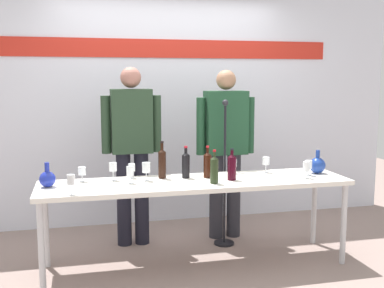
% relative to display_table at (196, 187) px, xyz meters
% --- Properties ---
extents(ground_plane, '(10.00, 10.00, 0.00)m').
position_rel_display_table_xyz_m(ground_plane, '(0.00, 0.00, -0.70)').
color(ground_plane, gray).
extents(back_wall, '(5.43, 0.11, 3.00)m').
position_rel_display_table_xyz_m(back_wall, '(0.00, 1.42, 0.80)').
color(back_wall, white).
rests_on(back_wall, ground).
extents(display_table, '(2.66, 0.64, 0.76)m').
position_rel_display_table_xyz_m(display_table, '(0.00, 0.00, 0.00)').
color(display_table, white).
rests_on(display_table, ground).
extents(decanter_blue_left, '(0.13, 0.13, 0.20)m').
position_rel_display_table_xyz_m(decanter_blue_left, '(-1.23, 0.05, 0.13)').
color(decanter_blue_left, '#1E2DA0').
rests_on(decanter_blue_left, display_table).
extents(decanter_blue_right, '(0.15, 0.15, 0.22)m').
position_rel_display_table_xyz_m(decanter_blue_right, '(1.17, 0.05, 0.13)').
color(decanter_blue_right, navy).
rests_on(decanter_blue_right, display_table).
extents(presenter_left, '(0.58, 0.22, 1.74)m').
position_rel_display_table_xyz_m(presenter_left, '(-0.47, 0.67, 0.29)').
color(presenter_left, black).
rests_on(presenter_left, ground).
extents(presenter_right, '(0.61, 0.22, 1.71)m').
position_rel_display_table_xyz_m(presenter_right, '(0.47, 0.67, 0.28)').
color(presenter_right, '#282830').
rests_on(presenter_right, ground).
extents(wine_bottle_0, '(0.07, 0.07, 0.33)m').
position_rel_display_table_xyz_m(wine_bottle_0, '(-0.26, 0.17, 0.20)').
color(wine_bottle_0, black).
rests_on(wine_bottle_0, display_table).
extents(wine_bottle_1, '(0.07, 0.07, 0.28)m').
position_rel_display_table_xyz_m(wine_bottle_1, '(0.12, -0.14, 0.18)').
color(wine_bottle_1, '#222F18').
rests_on(wine_bottle_1, display_table).
extents(wine_bottle_2, '(0.07, 0.07, 0.29)m').
position_rel_display_table_xyz_m(wine_bottle_2, '(-0.06, 0.13, 0.18)').
color(wine_bottle_2, black).
rests_on(wine_bottle_2, display_table).
extents(wine_bottle_3, '(0.07, 0.07, 0.28)m').
position_rel_display_table_xyz_m(wine_bottle_3, '(0.13, 0.10, 0.18)').
color(wine_bottle_3, black).
rests_on(wine_bottle_3, display_table).
extents(wine_bottle_4, '(0.08, 0.08, 0.28)m').
position_rel_display_table_xyz_m(wine_bottle_4, '(0.31, -0.04, 0.18)').
color(wine_bottle_4, '#350513').
rests_on(wine_bottle_4, display_table).
extents(wine_glass_left_0, '(0.06, 0.06, 0.15)m').
position_rel_display_table_xyz_m(wine_glass_left_0, '(-0.56, 0.03, 0.16)').
color(wine_glass_left_0, white).
rests_on(wine_glass_left_0, display_table).
extents(wine_glass_left_1, '(0.06, 0.06, 0.16)m').
position_rel_display_table_xyz_m(wine_glass_left_1, '(-1.04, -0.26, 0.17)').
color(wine_glass_left_1, white).
rests_on(wine_glass_left_1, display_table).
extents(wine_glass_left_2, '(0.06, 0.06, 0.13)m').
position_rel_display_table_xyz_m(wine_glass_left_2, '(-0.53, 0.24, 0.15)').
color(wine_glass_left_2, white).
rests_on(wine_glass_left_2, display_table).
extents(wine_glass_left_3, '(0.07, 0.07, 0.16)m').
position_rel_display_table_xyz_m(wine_glass_left_3, '(-0.69, 0.17, 0.17)').
color(wine_glass_left_3, white).
rests_on(wine_glass_left_3, display_table).
extents(wine_glass_left_4, '(0.07, 0.07, 0.13)m').
position_rel_display_table_xyz_m(wine_glass_left_4, '(-0.95, 0.20, 0.14)').
color(wine_glass_left_4, white).
rests_on(wine_glass_left_4, display_table).
extents(wine_glass_left_5, '(0.07, 0.07, 0.16)m').
position_rel_display_table_xyz_m(wine_glass_left_5, '(-0.42, 0.10, 0.17)').
color(wine_glass_left_5, white).
rests_on(wine_glass_left_5, display_table).
extents(wine_glass_right_0, '(0.06, 0.06, 0.15)m').
position_rel_display_table_xyz_m(wine_glass_right_0, '(0.97, -0.13, 0.16)').
color(wine_glass_right_0, white).
rests_on(wine_glass_right_0, display_table).
extents(wine_glass_right_1, '(0.06, 0.06, 0.13)m').
position_rel_display_table_xyz_m(wine_glass_right_1, '(0.41, 0.23, 0.15)').
color(wine_glass_right_1, white).
rests_on(wine_glass_right_1, display_table).
extents(wine_glass_right_2, '(0.06, 0.06, 0.14)m').
position_rel_display_table_xyz_m(wine_glass_right_2, '(1.04, -0.02, 0.15)').
color(wine_glass_right_2, white).
rests_on(wine_glass_right_2, display_table).
extents(wine_glass_right_3, '(0.07, 0.07, 0.15)m').
position_rel_display_table_xyz_m(wine_glass_right_3, '(0.72, 0.19, 0.16)').
color(wine_glass_right_3, white).
rests_on(wine_glass_right_3, display_table).
extents(microphone_stand, '(0.20, 0.20, 1.43)m').
position_rel_display_table_xyz_m(microphone_stand, '(0.40, 0.45, -0.23)').
color(microphone_stand, black).
rests_on(microphone_stand, ground).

